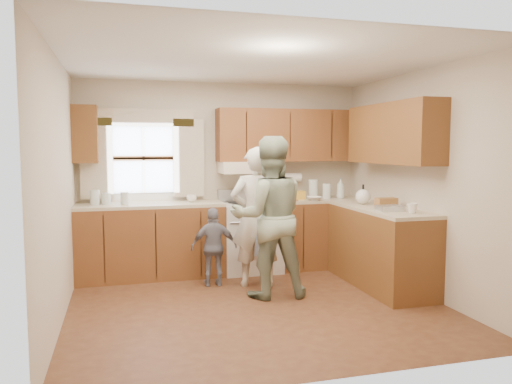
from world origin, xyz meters
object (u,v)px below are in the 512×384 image
object	(u,v)px
stove	(250,236)
woman_right	(269,217)
woman_left	(256,217)
child	(214,247)

from	to	relation	value
stove	woman_right	size ratio (longest dim) A/B	0.61
stove	woman_right	bearing A→B (deg)	-94.14
woman_right	woman_left	bearing A→B (deg)	-81.91
stove	woman_right	xyz separation A→B (m)	(-0.08, -1.15, 0.42)
child	stove	bearing A→B (deg)	-131.63
woman_left	child	size ratio (longest dim) A/B	1.77
woman_left	woman_right	distance (m)	0.44
stove	child	size ratio (longest dim) A/B	1.15
woman_right	child	distance (m)	0.87
stove	woman_right	world-z (taller)	woman_right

